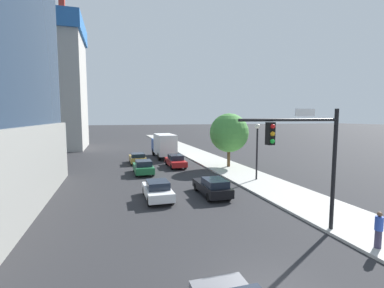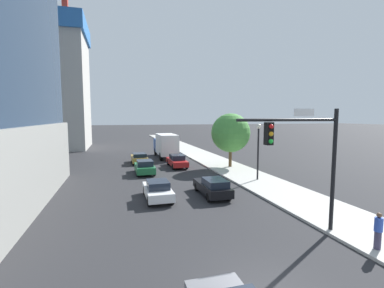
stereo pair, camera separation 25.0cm
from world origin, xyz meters
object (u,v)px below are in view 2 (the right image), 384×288
at_px(car_red, 177,161).
at_px(pedestrian_blue_shirt, 378,231).
at_px(construction_building, 49,78).
at_px(traffic_light_pole, 306,148).
at_px(street_tree, 231,133).
at_px(car_black, 213,187).
at_px(car_green, 145,167).
at_px(car_white, 158,190).
at_px(box_truck, 166,145).
at_px(street_lamp, 258,143).
at_px(car_gold, 139,158).

height_order(car_red, pedestrian_blue_shirt, pedestrian_blue_shirt).
height_order(construction_building, traffic_light_pole, construction_building).
height_order(traffic_light_pole, pedestrian_blue_shirt, traffic_light_pole).
xyz_separation_m(street_tree, car_black, (-5.84, -10.09, -3.38)).
height_order(car_green, car_black, car_green).
distance_m(car_white, box_truck, 20.09).
distance_m(construction_building, car_white, 41.38).
bearing_deg(street_lamp, car_red, 121.97).
xyz_separation_m(car_red, car_white, (-4.10, -12.10, -0.04)).
distance_m(traffic_light_pole, street_lamp, 11.71).
relative_size(street_tree, box_truck, 0.80).
distance_m(car_red, box_truck, 7.62).
xyz_separation_m(construction_building, traffic_light_pole, (20.45, -44.77, -8.63)).
distance_m(traffic_light_pole, pedestrian_blue_shirt, 4.60).
height_order(street_tree, car_green, street_tree).
height_order(street_lamp, car_gold, street_lamp).
height_order(car_black, car_gold, car_black).
xyz_separation_m(construction_building, car_white, (14.40, -36.78, -12.34)).
bearing_deg(traffic_light_pole, car_black, 104.10).
height_order(traffic_light_pole, car_green, traffic_light_pole).
bearing_deg(street_tree, construction_building, 132.10).
distance_m(construction_building, car_red, 33.21).
relative_size(traffic_light_pole, street_tree, 1.00).
xyz_separation_m(construction_building, car_black, (18.51, -37.04, -12.33)).
height_order(construction_building, pedestrian_blue_shirt, construction_building).
distance_m(traffic_light_pole, box_truck, 27.80).
relative_size(street_tree, car_gold, 1.54).
height_order(traffic_light_pole, car_white, traffic_light_pole).
height_order(street_lamp, car_white, street_lamp).
height_order(car_red, car_white, car_red).
distance_m(traffic_light_pole, car_white, 10.69).
relative_size(car_red, car_white, 1.15).
bearing_deg(traffic_light_pole, car_gold, 104.25).
bearing_deg(construction_building, box_truck, -42.83).
height_order(car_black, pedestrian_blue_shirt, pedestrian_blue_shirt).
bearing_deg(box_truck, car_black, -90.00).
relative_size(traffic_light_pole, car_black, 1.42).
xyz_separation_m(street_lamp, box_truck, (-5.62, 16.53, -1.66)).
relative_size(construction_building, car_red, 7.13).
bearing_deg(traffic_light_pole, pedestrian_blue_shirt, -47.40).
distance_m(car_black, car_gold, 16.60).
relative_size(construction_building, car_white, 8.17).
distance_m(street_tree, car_green, 10.51).
xyz_separation_m(street_lamp, car_green, (-9.73, 6.10, -2.86)).
bearing_deg(street_tree, car_white, -135.29).
distance_m(car_red, car_black, 12.35).
height_order(street_tree, car_gold, street_tree).
bearing_deg(car_gold, construction_building, 124.50).
xyz_separation_m(car_black, pedestrian_blue_shirt, (4.03, -10.00, 0.28)).
bearing_deg(box_truck, construction_building, 137.17).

